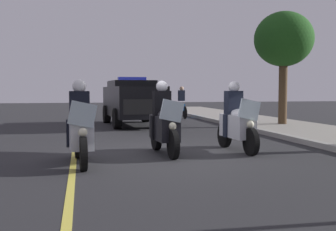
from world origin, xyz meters
The scene contains 9 objects.
ground_plane centered at (0.00, 0.00, 0.00)m, with size 80.00×80.00×0.00m, color #28282B.
curb_strip centered at (0.00, 4.08, 0.07)m, with size 48.00×0.24×0.15m, color #9E9B93.
lane_stripe_center centered at (0.00, -2.18, 0.00)m, with size 48.00×0.12×0.01m, color #E0D14C.
police_motorcycle_lead_left centered at (0.89, -2.03, 0.70)m, with size 2.14×0.61×1.72m.
police_motorcycle_lead_right centered at (-0.02, -0.12, 0.70)m, with size 2.14×0.61×1.72m.
police_motorcycle_trailing centered at (-0.13, 1.72, 0.70)m, with size 2.14×0.61×1.72m.
police_suv centered at (-8.08, 0.13, 1.07)m, with size 5.02×2.34×2.05m.
cyclist_background centered at (-11.88, 3.21, 0.84)m, with size 1.76×0.34×1.69m.
tree_far_back centered at (-6.32, 6.15, 3.54)m, with size 2.41×2.41×4.61m.
Camera 1 is at (9.39, -2.00, 1.50)m, focal length 44.12 mm.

